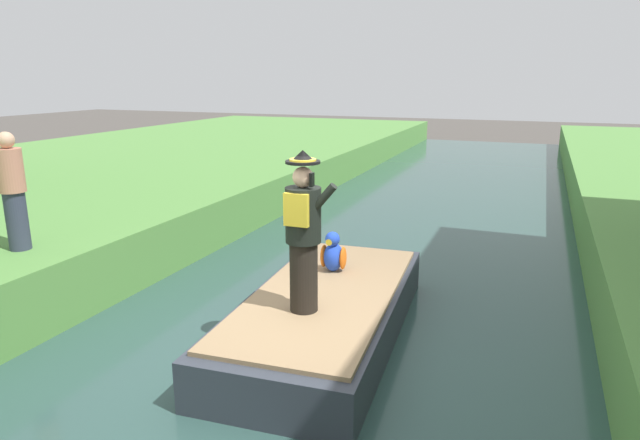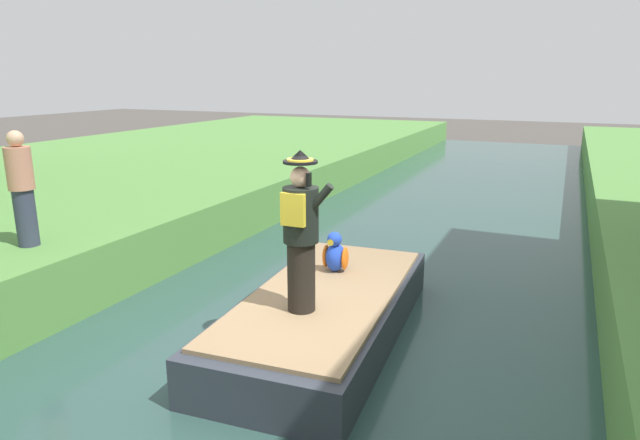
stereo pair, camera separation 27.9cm
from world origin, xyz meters
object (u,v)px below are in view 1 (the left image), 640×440
Objects in this scene: person_pirate at (303,233)px; parrot_plush at (333,254)px; person_bystander at (13,191)px; boat at (325,313)px.

person_pirate reaches higher than parrot_plush.
person_bystander is at bearing -158.32° from parrot_plush.
parrot_plush is (-0.16, 0.73, 0.55)m from boat.
parrot_plush is 0.36× the size of person_bystander.
person_pirate is at bearing -91.48° from boat.
person_bystander is (-3.98, -1.58, 0.89)m from parrot_plush.
person_pirate is 4.14m from person_bystander.
person_pirate is 1.54m from parrot_plush.
person_pirate is 3.25× the size of parrot_plush.
boat is at bearing 97.12° from person_pirate.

